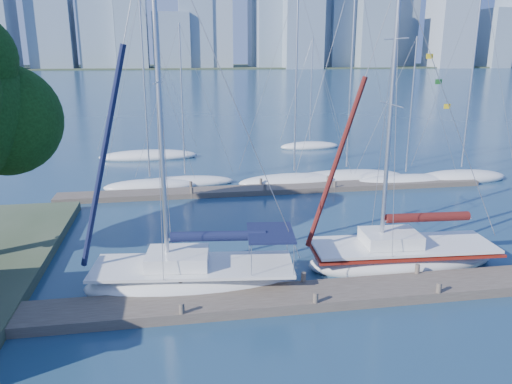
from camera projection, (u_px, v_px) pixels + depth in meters
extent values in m
plane|color=navy|center=(309.00, 301.00, 19.79)|extent=(700.00, 700.00, 0.00)
cube|color=#473C34|center=(309.00, 296.00, 19.73)|extent=(26.00, 2.00, 0.40)
cube|color=#473C34|center=(277.00, 189.00, 35.25)|extent=(30.00, 1.80, 0.36)
cube|color=#38472D|center=(179.00, 67.00, 323.73)|extent=(800.00, 100.00, 1.50)
sphere|color=black|center=(5.00, 120.00, 22.34)|extent=(5.00, 5.00, 5.00)
ellipsoid|color=silver|center=(194.00, 282.00, 20.80)|extent=(9.16, 3.89, 1.56)
cube|color=silver|center=(193.00, 266.00, 20.61)|extent=(8.48, 3.58, 0.12)
cube|color=silver|center=(178.00, 258.00, 20.48)|extent=(2.69, 2.16, 0.57)
cylinder|color=silver|center=(159.00, 100.00, 18.72)|extent=(0.19, 0.19, 13.47)
cylinder|color=silver|center=(218.00, 239.00, 20.33)|extent=(4.19, 0.58, 0.10)
cylinder|color=#0F1233|center=(218.00, 236.00, 20.31)|extent=(3.89, 0.85, 0.42)
cube|color=#0F1233|center=(270.00, 233.00, 20.38)|extent=(2.14, 2.67, 0.08)
ellipsoid|color=silver|center=(402.00, 260.00, 23.06)|extent=(9.05, 3.41, 1.56)
cube|color=silver|center=(403.00, 245.00, 22.86)|extent=(8.39, 3.14, 0.13)
cube|color=silver|center=(390.00, 238.00, 22.70)|extent=(2.60, 2.03, 0.57)
cylinder|color=silver|center=(390.00, 118.00, 21.18)|extent=(0.19, 0.19, 11.53)
cylinder|color=silver|center=(428.00, 219.00, 22.65)|extent=(4.22, 0.34, 0.10)
cylinder|color=#501611|center=(428.00, 217.00, 22.62)|extent=(3.90, 0.63, 0.42)
cube|color=maroon|center=(403.00, 248.00, 22.91)|extent=(8.58, 3.26, 0.10)
ellipsoid|color=silver|center=(150.00, 186.00, 35.95)|extent=(6.91, 3.75, 1.01)
cylinder|color=silver|center=(145.00, 90.00, 34.10)|extent=(0.11, 0.11, 12.15)
ellipsoid|color=silver|center=(185.00, 182.00, 37.08)|extent=(7.33, 2.49, 0.94)
cylinder|color=silver|center=(182.00, 101.00, 35.46)|extent=(0.10, 0.10, 10.58)
ellipsoid|color=silver|center=(294.00, 181.00, 37.17)|extent=(8.67, 4.80, 1.18)
cylinder|color=silver|center=(296.00, 80.00, 35.18)|extent=(0.13, 0.13, 13.02)
ellipsoid|color=silver|center=(346.00, 178.00, 38.16)|extent=(9.52, 5.32, 1.23)
cylinder|color=silver|center=(351.00, 68.00, 35.95)|extent=(0.13, 0.13, 14.56)
ellipsoid|color=silver|center=(405.00, 181.00, 37.34)|extent=(7.92, 2.73, 1.02)
cylinder|color=silver|center=(411.00, 106.00, 35.83)|extent=(0.11, 0.11, 9.65)
ellipsoid|color=silver|center=(460.00, 178.00, 38.24)|extent=(7.69, 5.19, 1.20)
cylinder|color=silver|center=(472.00, 75.00, 36.15)|extent=(0.13, 0.13, 13.69)
ellipsoid|color=silver|center=(149.00, 156.00, 46.12)|extent=(9.03, 2.80, 1.21)
cylinder|color=silver|center=(144.00, 76.00, 44.15)|extent=(0.13, 0.13, 12.81)
ellipsoid|color=silver|center=(310.00, 146.00, 51.18)|extent=(6.30, 2.95, 1.00)
cylinder|color=silver|center=(311.00, 90.00, 49.63)|extent=(0.11, 0.11, 9.96)
cube|color=slate|center=(51.00, 25.00, 275.48)|extent=(22.65, 17.63, 47.72)
cube|color=#8C9AA8|center=(99.00, 36.00, 301.21)|extent=(14.29, 17.61, 37.20)
cube|color=slate|center=(132.00, 31.00, 280.75)|extent=(16.93, 19.81, 41.40)
cube|color=slate|center=(172.00, 41.00, 287.20)|extent=(20.93, 16.86, 31.22)
cube|color=slate|center=(262.00, 13.00, 308.49)|extent=(15.58, 17.46, 65.14)
cube|color=#8C9AA8|center=(328.00, 30.00, 307.91)|extent=(15.66, 17.11, 45.35)
cube|color=slate|center=(375.00, 29.00, 297.41)|extent=(22.27, 18.80, 45.03)
cube|color=slate|center=(402.00, 30.00, 330.46)|extent=(14.96, 17.52, 46.98)
cube|color=#8C9AA8|center=(450.00, 28.00, 304.06)|extent=(21.92, 23.94, 47.21)
cube|color=slate|center=(494.00, 39.00, 310.55)|extent=(13.20, 21.38, 35.28)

